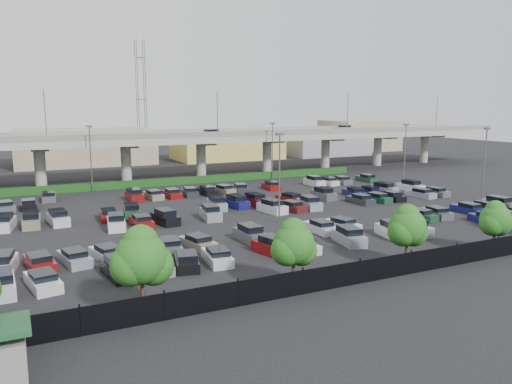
% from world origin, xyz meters
% --- Properties ---
extents(ground, '(280.00, 280.00, 0.00)m').
position_xyz_m(ground, '(0.00, 0.00, 0.00)').
color(ground, black).
extents(overpass, '(150.00, 13.00, 15.80)m').
position_xyz_m(overpass, '(-0.25, 32.01, 6.97)').
color(overpass, gray).
rests_on(overpass, ground).
extents(hedge, '(66.00, 1.60, 1.10)m').
position_xyz_m(hedge, '(0.00, 25.00, 0.55)').
color(hedge, '#153A11').
rests_on(hedge, ground).
extents(fence, '(70.00, 0.10, 2.00)m').
position_xyz_m(fence, '(-0.05, -28.00, 0.90)').
color(fence, black).
rests_on(fence, ground).
extents(tree_row, '(65.07, 3.66, 5.94)m').
position_xyz_m(tree_row, '(0.70, -26.53, 3.52)').
color(tree_row, '#332316').
rests_on(tree_row, ground).
extents(parked_cars, '(62.88, 41.60, 1.67)m').
position_xyz_m(parked_cars, '(-1.26, -3.90, 0.62)').
color(parked_cars, '#272C33').
rests_on(parked_cars, ground).
extents(light_poles, '(66.90, 48.38, 10.30)m').
position_xyz_m(light_poles, '(-4.13, 2.00, 6.24)').
color(light_poles, '#515257').
rests_on(light_poles, ground).
extents(distant_buildings, '(138.00, 24.00, 9.00)m').
position_xyz_m(distant_buildings, '(12.38, 61.81, 3.74)').
color(distant_buildings, gray).
rests_on(distant_buildings, ground).
extents(comm_tower, '(2.40, 2.40, 30.00)m').
position_xyz_m(comm_tower, '(4.00, 74.00, 15.61)').
color(comm_tower, '#515257').
rests_on(comm_tower, ground).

